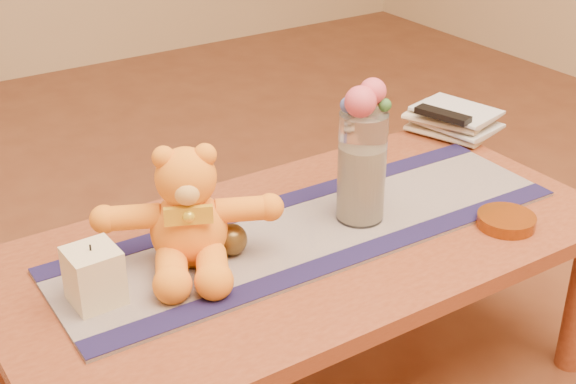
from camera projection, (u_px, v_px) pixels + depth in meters
coffee_table_top at (306, 245)px, 1.82m from camera, size 1.40×0.70×0.04m
table_leg_bl at (1, 355)px, 1.82m from camera, size 0.07×0.07×0.41m
table_leg_br at (425, 207)px, 2.45m from camera, size 0.07×0.07×0.41m
persian_runner at (313, 229)px, 1.83m from camera, size 1.21×0.37×0.01m
runner_border_near at (351, 256)px, 1.72m from camera, size 1.20×0.08×0.00m
runner_border_far at (280, 202)px, 1.94m from camera, size 1.20×0.08×0.00m
teddy_bear at (188, 207)px, 1.66m from camera, size 0.46×0.43×0.25m
pillar_candle at (94, 276)px, 1.55m from camera, size 0.10×0.10×0.12m
candle_wick at (90, 248)px, 1.52m from camera, size 0.00×0.00×0.01m
glass_vase at (362, 167)px, 1.81m from camera, size 0.11×0.11×0.26m
potpourri_fill at (361, 183)px, 1.83m from camera, size 0.09×0.09×0.18m
rose_left at (360, 102)px, 1.72m from camera, size 0.07×0.07×0.07m
rose_right at (373, 91)px, 1.75m from camera, size 0.06×0.06×0.06m
blue_flower_back at (359, 96)px, 1.77m from camera, size 0.04×0.04×0.04m
blue_flower_side at (348, 105)px, 1.74m from camera, size 0.04×0.04×0.04m
leaf_sprig at (385, 105)px, 1.75m from camera, size 0.03×0.03×0.03m
bronze_ball at (231, 239)px, 1.72m from camera, size 0.07×0.07×0.07m
book_bottom at (437, 138)px, 2.27m from camera, size 0.23×0.27×0.02m
book_lower at (440, 132)px, 2.27m from camera, size 0.21×0.25×0.02m
book_upper at (436, 126)px, 2.26m from camera, size 0.24×0.27×0.02m
book_top at (440, 119)px, 2.25m from camera, size 0.21×0.26×0.02m
tv_remote at (443, 115)px, 2.23m from camera, size 0.09×0.17×0.02m
amber_dish at (506, 221)px, 1.85m from camera, size 0.17×0.17×0.03m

